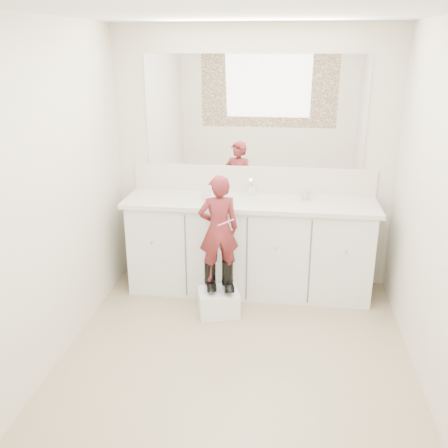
# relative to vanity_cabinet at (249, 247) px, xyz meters

# --- Properties ---
(floor) EXTENTS (3.00, 3.00, 0.00)m
(floor) POSITION_rel_vanity_cabinet_xyz_m (0.00, -1.23, -0.42)
(floor) COLOR #826B55
(floor) RESTS_ON ground
(ceiling) EXTENTS (3.00, 3.00, 0.00)m
(ceiling) POSITION_rel_vanity_cabinet_xyz_m (0.00, -1.23, 1.97)
(ceiling) COLOR white
(ceiling) RESTS_ON wall_back
(wall_back) EXTENTS (2.60, 0.00, 2.60)m
(wall_back) POSITION_rel_vanity_cabinet_xyz_m (0.00, 0.27, 0.77)
(wall_back) COLOR beige
(wall_back) RESTS_ON floor
(wall_front) EXTENTS (2.60, 0.00, 2.60)m
(wall_front) POSITION_rel_vanity_cabinet_xyz_m (0.00, -2.73, 0.77)
(wall_front) COLOR beige
(wall_front) RESTS_ON floor
(wall_left) EXTENTS (0.00, 3.00, 3.00)m
(wall_left) POSITION_rel_vanity_cabinet_xyz_m (-1.30, -1.23, 0.78)
(wall_left) COLOR beige
(wall_left) RESTS_ON floor
(wall_right) EXTENTS (0.00, 3.00, 3.00)m
(wall_right) POSITION_rel_vanity_cabinet_xyz_m (1.30, -1.23, 0.78)
(wall_right) COLOR beige
(wall_right) RESTS_ON floor
(vanity_cabinet) EXTENTS (2.20, 0.55, 0.85)m
(vanity_cabinet) POSITION_rel_vanity_cabinet_xyz_m (0.00, 0.00, 0.00)
(vanity_cabinet) COLOR silver
(vanity_cabinet) RESTS_ON floor
(countertop) EXTENTS (2.28, 0.58, 0.04)m
(countertop) POSITION_rel_vanity_cabinet_xyz_m (0.00, -0.01, 0.45)
(countertop) COLOR beige
(countertop) RESTS_ON vanity_cabinet
(backsplash) EXTENTS (2.28, 0.03, 0.25)m
(backsplash) POSITION_rel_vanity_cabinet_xyz_m (0.00, 0.26, 0.59)
(backsplash) COLOR beige
(backsplash) RESTS_ON countertop
(mirror) EXTENTS (2.00, 0.02, 1.00)m
(mirror) POSITION_rel_vanity_cabinet_xyz_m (0.00, 0.26, 1.22)
(mirror) COLOR white
(mirror) RESTS_ON wall_back
(dot_panel) EXTENTS (2.00, 0.01, 1.20)m
(dot_panel) POSITION_rel_vanity_cabinet_xyz_m (0.00, -2.71, 1.22)
(dot_panel) COLOR #472819
(dot_panel) RESTS_ON wall_front
(faucet) EXTENTS (0.08, 0.08, 0.10)m
(faucet) POSITION_rel_vanity_cabinet_xyz_m (0.00, 0.15, 0.52)
(faucet) COLOR silver
(faucet) RESTS_ON countertop
(cup) EXTENTS (0.11, 0.11, 0.09)m
(cup) POSITION_rel_vanity_cabinet_xyz_m (0.49, 0.08, 0.51)
(cup) COLOR beige
(cup) RESTS_ON countertop
(soap_bottle) EXTENTS (0.08, 0.08, 0.16)m
(soap_bottle) POSITION_rel_vanity_cabinet_xyz_m (-0.40, -0.04, 0.55)
(soap_bottle) COLOR beige
(soap_bottle) RESTS_ON countertop
(step_stool) EXTENTS (0.40, 0.36, 0.22)m
(step_stool) POSITION_rel_vanity_cabinet_xyz_m (-0.22, -0.51, -0.32)
(step_stool) COLOR white
(step_stool) RESTS_ON floor
(boot_left) EXTENTS (0.15, 0.21, 0.28)m
(boot_left) POSITION_rel_vanity_cabinet_xyz_m (-0.30, -0.49, -0.07)
(boot_left) COLOR black
(boot_left) RESTS_ON step_stool
(boot_right) EXTENTS (0.15, 0.21, 0.28)m
(boot_right) POSITION_rel_vanity_cabinet_xyz_m (-0.15, -0.49, -0.07)
(boot_right) COLOR black
(boot_right) RESTS_ON step_stool
(toddler) EXTENTS (0.38, 0.30, 0.92)m
(toddler) POSITION_rel_vanity_cabinet_xyz_m (-0.22, -0.49, 0.35)
(toddler) COLOR #A33238
(toddler) RESTS_ON step_stool
(toothbrush) EXTENTS (0.13, 0.05, 0.06)m
(toothbrush) POSITION_rel_vanity_cabinet_xyz_m (-0.15, -0.57, 0.44)
(toothbrush) COLOR pink
(toothbrush) RESTS_ON toddler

